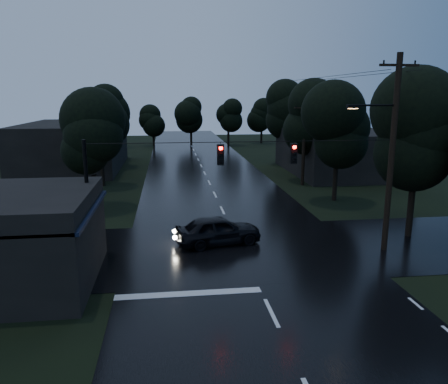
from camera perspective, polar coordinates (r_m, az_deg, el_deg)
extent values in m
cube|color=black|center=(40.57, -1.95, 1.19)|extent=(12.00, 120.00, 0.02)
cube|color=black|center=(23.33, 2.22, -7.48)|extent=(60.00, 9.00, 0.02)
cube|color=black|center=(20.24, -25.31, -2.37)|extent=(6.00, 7.00, 0.12)
cube|color=black|center=(19.51, -16.91, -2.22)|extent=(0.30, 7.00, 0.15)
cylinder|color=black|center=(17.27, -18.84, -10.23)|extent=(0.10, 0.10, 3.00)
cylinder|color=black|center=(22.84, -15.92, -4.45)|extent=(0.10, 0.10, 3.00)
cube|color=#FFB766|center=(18.29, -17.68, -5.53)|extent=(0.06, 1.60, 0.50)
cube|color=#FFB766|center=(20.84, -16.39, -3.25)|extent=(0.06, 1.20, 0.50)
cube|color=black|center=(47.40, 14.73, 5.13)|extent=(10.00, 14.00, 4.40)
cube|color=black|center=(50.97, -19.02, 5.69)|extent=(10.00, 16.00, 5.00)
cylinder|color=black|center=(23.63, 21.05, 4.45)|extent=(0.30, 0.30, 10.00)
cube|color=black|center=(23.48, 21.92, 15.13)|extent=(2.00, 0.12, 0.12)
cylinder|color=black|center=(22.94, 19.09, 10.66)|extent=(2.20, 0.10, 0.10)
cube|color=black|center=(22.48, 16.52, 10.67)|extent=(0.60, 0.25, 0.18)
cube|color=#FFB266|center=(22.48, 16.50, 10.42)|extent=(0.45, 0.18, 0.03)
cylinder|color=black|center=(39.69, 10.38, 6.22)|extent=(0.30, 0.30, 7.50)
cube|color=black|center=(39.48, 10.56, 10.77)|extent=(2.00, 0.12, 0.12)
cylinder|color=black|center=(21.55, -17.33, -1.42)|extent=(0.18, 0.18, 6.00)
cylinder|color=black|center=(21.05, 2.80, 6.57)|extent=(15.00, 0.03, 0.03)
cube|color=black|center=(20.94, -0.46, 4.90)|extent=(0.32, 0.25, 1.00)
sphere|color=#FF0C07|center=(20.80, -0.41, 4.84)|extent=(0.18, 0.18, 0.18)
cube|color=black|center=(21.66, 9.07, 5.00)|extent=(0.32, 0.25, 1.00)
sphere|color=#FF0C07|center=(21.52, 9.18, 4.94)|extent=(0.18, 0.18, 0.18)
cylinder|color=black|center=(27.22, 23.14, -2.49)|extent=(0.36, 0.36, 2.80)
sphere|color=black|center=(26.61, 23.77, 4.61)|extent=(4.48, 4.48, 4.48)
sphere|color=black|center=(26.49, 24.00, 7.17)|extent=(4.48, 4.48, 4.48)
sphere|color=black|center=(26.43, 24.23, 9.76)|extent=(4.48, 4.48, 4.48)
cylinder|color=black|center=(32.77, -16.48, 0.12)|extent=(0.36, 0.36, 2.45)
sphere|color=black|center=(32.28, -16.81, 5.28)|extent=(3.92, 3.92, 3.92)
sphere|color=black|center=(32.18, -16.93, 7.13)|extent=(3.92, 3.92, 3.92)
sphere|color=black|center=(32.10, -17.05, 9.00)|extent=(3.92, 3.92, 3.92)
cylinder|color=black|center=(40.61, -15.59, 2.63)|extent=(0.36, 0.36, 2.62)
sphere|color=black|center=(40.21, -15.86, 7.11)|extent=(4.20, 4.20, 4.20)
sphere|color=black|center=(40.12, -15.95, 8.70)|extent=(4.20, 4.20, 4.20)
sphere|color=black|center=(40.07, -16.05, 10.31)|extent=(4.20, 4.20, 4.20)
cylinder|color=black|center=(50.47, -14.69, 4.65)|extent=(0.36, 0.36, 2.80)
sphere|color=black|center=(50.14, -14.91, 8.50)|extent=(4.48, 4.48, 4.48)
sphere|color=black|center=(50.08, -14.99, 9.86)|extent=(4.48, 4.48, 4.48)
sphere|color=black|center=(50.05, -15.07, 11.23)|extent=(4.48, 4.48, 4.48)
cylinder|color=black|center=(34.70, 14.29, 1.07)|extent=(0.36, 0.36, 2.62)
sphere|color=black|center=(34.23, 14.57, 6.30)|extent=(4.20, 4.20, 4.20)
sphere|color=black|center=(34.13, 14.68, 8.18)|extent=(4.20, 4.20, 4.20)
sphere|color=black|center=(34.07, 14.78, 10.06)|extent=(4.20, 4.20, 4.20)
cylinder|color=black|center=(42.29, 11.12, 3.36)|extent=(0.36, 0.36, 2.80)
sphere|color=black|center=(41.89, 11.32, 7.95)|extent=(4.48, 4.48, 4.48)
sphere|color=black|center=(41.82, 11.39, 9.59)|extent=(4.48, 4.48, 4.48)
sphere|color=black|center=(41.78, 11.46, 11.23)|extent=(4.48, 4.48, 4.48)
cylinder|color=black|center=(51.92, 8.31, 5.23)|extent=(0.36, 0.36, 2.97)
sphere|color=black|center=(51.59, 8.44, 9.21)|extent=(4.76, 4.76, 4.76)
sphere|color=black|center=(51.53, 8.49, 10.63)|extent=(4.76, 4.76, 4.76)
sphere|color=black|center=(51.51, 8.54, 12.05)|extent=(4.76, 4.76, 4.76)
imported|color=black|center=(23.86, -0.77, -5.00)|extent=(4.95, 2.81, 1.59)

